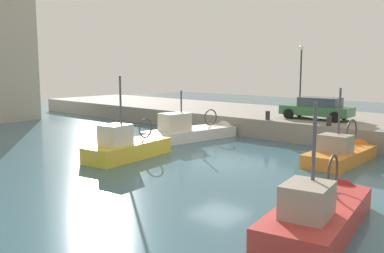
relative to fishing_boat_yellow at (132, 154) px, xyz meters
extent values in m
plane|color=#386070|center=(1.86, -4.11, -0.15)|extent=(80.00, 80.00, 0.00)
cube|color=gray|center=(13.36, -4.11, 0.45)|extent=(9.00, 56.00, 1.20)
cube|color=gold|center=(-0.26, -0.04, -0.15)|extent=(4.90, 2.30, 1.57)
cone|color=gold|center=(2.43, 0.32, -0.15)|extent=(1.09, 1.63, 1.52)
cube|color=#B2A893|center=(-0.26, -0.04, 0.55)|extent=(4.70, 2.14, 0.08)
cube|color=beige|center=(-1.11, -0.15, 1.11)|extent=(1.45, 1.33, 1.02)
cylinder|color=#4C4C51|center=(-0.72, -0.10, 2.24)|extent=(0.10, 0.10, 3.38)
torus|color=#3F3833|center=(1.05, 0.14, 1.18)|extent=(1.03, 0.22, 1.03)
sphere|color=white|center=(-1.78, 0.70, 0.08)|extent=(0.32, 0.32, 0.32)
cube|color=orange|center=(5.87, -8.24, -0.15)|extent=(4.70, 1.95, 1.20)
cone|color=orange|center=(8.55, -8.19, -0.15)|extent=(0.93, 1.70, 1.68)
cube|color=#896B4C|center=(5.87, -8.24, 0.39)|extent=(4.51, 1.80, 0.08)
cube|color=gray|center=(5.22, -8.25, 0.84)|extent=(1.05, 1.39, 0.82)
cylinder|color=#4C4C51|center=(5.52, -8.24, 1.89)|extent=(0.10, 0.10, 3.00)
torus|color=#3F3833|center=(7.17, -8.22, 1.15)|extent=(1.30, 0.10, 1.30)
sphere|color=white|center=(4.45, -7.23, 0.03)|extent=(0.32, 0.32, 0.32)
cube|color=white|center=(5.82, 1.37, -0.15)|extent=(6.40, 2.94, 1.32)
cone|color=white|center=(9.21, 0.87, -0.15)|extent=(1.16, 1.96, 1.85)
cube|color=#9E7A51|center=(5.82, 1.37, 0.44)|extent=(6.13, 2.74, 0.08)
cube|color=beige|center=(4.65, 1.54, 1.03)|extent=(1.84, 1.44, 1.09)
cylinder|color=#4C4C51|center=(5.15, 1.47, 1.68)|extent=(0.10, 0.10, 2.47)
torus|color=#3F3833|center=(7.52, 1.12, 1.09)|extent=(1.08, 0.24, 1.08)
sphere|color=white|center=(4.15, 2.76, 0.05)|extent=(0.32, 0.32, 0.32)
cube|color=#BC3833|center=(-2.65, -11.20, -0.15)|extent=(5.52, 2.79, 1.38)
cone|color=#BC3833|center=(0.29, -10.69, -0.15)|extent=(1.18, 1.85, 1.72)
cube|color=#9E7A51|center=(-2.65, -11.20, 0.47)|extent=(5.29, 2.60, 0.08)
cube|color=gray|center=(-3.70, -11.38, 0.96)|extent=(1.54, 1.35, 0.90)
cylinder|color=#4C4C51|center=(-3.29, -11.31, 1.96)|extent=(0.10, 0.10, 2.97)
torus|color=#3F3833|center=(-1.20, -10.95, 1.15)|extent=(1.14, 0.28, 1.15)
sphere|color=white|center=(-4.39, -10.44, 0.06)|extent=(0.32, 0.32, 0.32)
cube|color=#387547|center=(11.52, -4.22, 1.60)|extent=(2.04, 4.47, 0.56)
cube|color=#384756|center=(11.54, -4.44, 2.16)|extent=(1.69, 2.54, 0.56)
cylinder|color=black|center=(10.56, -2.82, 1.37)|extent=(0.27, 0.66, 0.64)
cylinder|color=black|center=(12.26, -2.68, 1.37)|extent=(0.27, 0.66, 0.64)
cylinder|color=black|center=(10.79, -5.76, 1.37)|extent=(0.27, 0.66, 0.64)
cylinder|color=black|center=(12.49, -5.63, 1.37)|extent=(0.27, 0.66, 0.64)
cylinder|color=#2D2D33|center=(9.21, -6.11, 1.32)|extent=(0.28, 0.28, 0.55)
cylinder|color=#2D2D33|center=(9.21, -2.11, 1.32)|extent=(0.28, 0.28, 0.55)
cylinder|color=#38383D|center=(14.86, -1.30, 3.30)|extent=(0.12, 0.12, 4.50)
sphere|color=#F2EACC|center=(14.86, -1.30, 5.70)|extent=(0.36, 0.36, 0.36)
camera|label=1|loc=(-13.43, -16.19, 4.37)|focal=39.60mm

